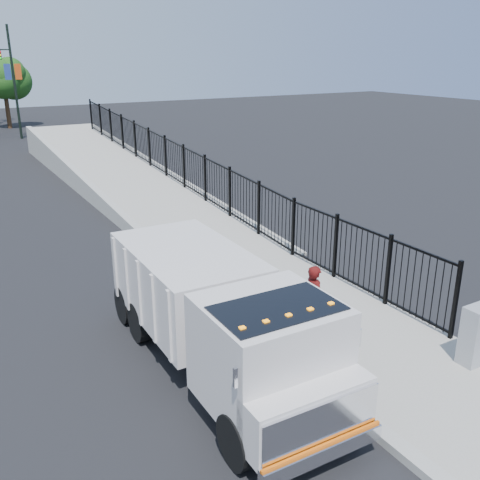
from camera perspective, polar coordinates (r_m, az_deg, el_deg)
ground at (r=12.08m, az=2.90°, el=-11.05°), size 120.00×120.00×0.00m
sidewalk at (r=11.86m, az=16.40°, el=-12.22°), size 3.55×12.00×0.12m
curb at (r=10.69m, az=8.98°, el=-15.26°), size 0.30×12.00×0.16m
ramp at (r=26.62m, az=-12.31°, el=5.65°), size 3.95×24.06×3.19m
iron_fence at (r=23.27m, az=-5.95°, el=6.33°), size 0.10×28.00×1.80m
truck at (r=10.45m, az=-2.11°, el=-7.94°), size 2.35×6.90×2.35m
worker at (r=12.10m, az=7.90°, el=-6.27°), size 0.42×0.60×1.60m
utility_cabinet at (r=11.88m, az=23.82°, el=-9.31°), size 0.55×0.40×1.25m
debris at (r=13.33m, az=9.82°, el=-7.40°), size 0.44×0.44×0.11m
light_pole_1 at (r=43.52m, az=-23.40°, el=15.57°), size 3.78×0.22×8.00m
tree_1 at (r=50.24m, az=-23.92°, el=15.34°), size 2.83×2.83×5.41m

